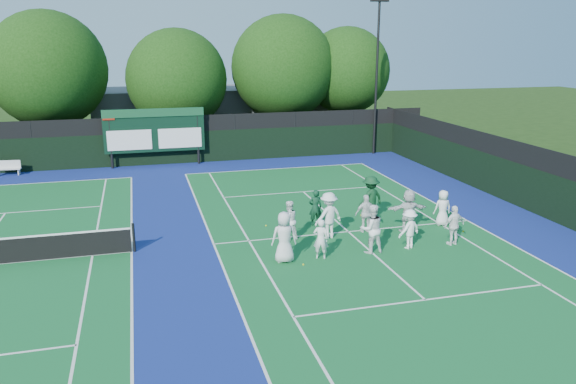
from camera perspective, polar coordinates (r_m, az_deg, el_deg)
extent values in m
plane|color=#1B330E|center=(22.12, 7.07, -4.88)|extent=(120.00, 120.00, 0.00)
cube|color=navy|center=(21.64, -8.91, -5.39)|extent=(34.00, 32.00, 0.01)
cube|color=#125828|center=(22.99, 6.14, -4.03)|extent=(10.97, 23.77, 0.00)
cube|color=silver|center=(33.90, -1.10, 2.39)|extent=(10.97, 0.08, 0.00)
cube|color=silver|center=(21.69, -7.56, -5.26)|extent=(0.08, 23.77, 0.00)
cube|color=silver|center=(25.42, 17.77, -2.78)|extent=(0.08, 23.77, 0.00)
cube|color=silver|center=(21.90, -3.99, -4.97)|extent=(0.08, 23.77, 0.00)
cube|color=silver|center=(24.72, 15.09, -3.08)|extent=(0.08, 23.77, 0.00)
cube|color=silver|center=(17.64, 13.76, -10.59)|extent=(8.23, 0.08, 0.00)
cube|color=silver|center=(28.77, 1.56, 0.03)|extent=(8.23, 0.08, 0.00)
cube|color=silver|center=(22.99, 6.14, -4.02)|extent=(0.08, 12.80, 0.00)
cube|color=silver|center=(33.48, -25.03, 0.77)|extent=(10.97, 0.08, 0.00)
cube|color=silver|center=(21.55, -15.60, -5.85)|extent=(0.08, 23.77, 0.00)
cube|color=silver|center=(21.63, -19.24, -6.08)|extent=(0.08, 23.77, 0.00)
cube|color=silver|center=(28.28, -26.78, -1.92)|extent=(8.23, 0.08, 0.00)
cube|color=black|center=(35.84, -11.72, 4.39)|extent=(34.00, 0.08, 2.00)
cube|color=black|center=(35.60, -11.85, 6.76)|extent=(34.00, 0.05, 1.00)
cube|color=black|center=(27.19, 24.19, -0.09)|extent=(0.08, 32.00, 2.00)
cube|color=black|center=(26.87, 24.53, 3.00)|extent=(0.05, 32.00, 1.00)
cylinder|color=black|center=(35.30, -17.59, 5.07)|extent=(0.16, 0.16, 3.50)
cylinder|color=black|center=(35.44, -9.15, 5.63)|extent=(0.16, 0.16, 3.50)
cube|color=black|center=(35.20, -13.41, 6.08)|extent=(6.00, 0.15, 2.60)
cube|color=#144928|center=(34.95, -13.51, 7.84)|extent=(6.00, 0.05, 0.50)
cube|color=white|center=(35.17, -15.80, 5.09)|extent=(2.60, 0.04, 1.20)
cube|color=white|center=(35.26, -10.91, 5.41)|extent=(2.60, 0.04, 1.20)
cube|color=#A41E0D|center=(34.99, -17.79, 7.37)|extent=(0.70, 0.04, 0.50)
cube|color=#5B5A60|center=(43.95, -7.24, 7.87)|extent=(18.00, 6.00, 4.00)
cylinder|color=black|center=(38.25, 8.97, 11.24)|extent=(0.16, 0.16, 10.00)
cube|color=black|center=(38.24, 9.30, 18.73)|extent=(1.20, 0.30, 0.25)
cylinder|color=black|center=(21.37, -15.39, -4.49)|extent=(0.10, 0.10, 1.10)
cube|color=silver|center=(35.97, -26.53, 2.11)|extent=(1.38, 0.52, 0.05)
cube|color=silver|center=(36.05, -26.54, 2.55)|extent=(1.35, 0.22, 0.45)
cube|color=silver|center=(35.90, -25.65, 1.87)|extent=(0.09, 0.32, 0.36)
cylinder|color=#311C0D|center=(39.49, -22.59, 5.24)|extent=(0.44, 0.44, 2.98)
sphere|color=#12330B|center=(39.07, -23.23, 11.36)|extent=(7.33, 7.33, 7.33)
sphere|color=#12330B|center=(39.33, -22.18, 10.41)|extent=(5.13, 5.13, 5.13)
cylinder|color=#311C0D|center=(39.29, -10.94, 5.72)|extent=(0.44, 0.44, 2.48)
sphere|color=#12330B|center=(38.86, -11.22, 11.17)|extent=(6.68, 6.68, 6.68)
sphere|color=#12330B|center=(39.26, -10.31, 10.28)|extent=(4.67, 4.67, 4.67)
cylinder|color=#311C0D|center=(40.44, -0.49, 6.60)|extent=(0.44, 0.44, 2.94)
sphere|color=#12330B|center=(40.02, -0.50, 12.53)|extent=(7.24, 7.24, 7.24)
sphere|color=#12330B|center=(40.51, 0.23, 11.54)|extent=(5.07, 5.07, 5.07)
cylinder|color=#311C0D|center=(41.86, 5.83, 6.90)|extent=(0.44, 0.44, 3.07)
sphere|color=#12330B|center=(41.48, 5.98, 12.17)|extent=(6.19, 6.19, 6.19)
sphere|color=#12330B|center=(42.02, 6.58, 11.35)|extent=(4.33, 4.33, 4.33)
sphere|color=#CFCD18|center=(19.58, 1.57, -7.38)|extent=(0.07, 0.07, 0.07)
sphere|color=#CFCD18|center=(25.08, 7.42, -2.35)|extent=(0.07, 0.07, 0.07)
sphere|color=#CFCD18|center=(23.53, -2.24, -3.43)|extent=(0.07, 0.07, 0.07)
sphere|color=#CFCD18|center=(23.90, 17.37, -3.84)|extent=(0.07, 0.07, 0.07)
imported|color=silver|center=(19.58, -0.38, -4.61)|extent=(0.94, 0.66, 1.83)
imported|color=white|center=(19.95, 3.35, -4.80)|extent=(0.63, 0.52, 1.48)
imported|color=white|center=(20.65, 8.48, -3.71)|extent=(0.92, 0.73, 1.83)
imported|color=white|center=(21.37, 12.21, -3.70)|extent=(1.11, 0.85, 1.51)
imported|color=white|center=(22.13, 16.52, -3.27)|extent=(0.96, 0.53, 1.55)
imported|color=white|center=(21.74, 0.07, -2.91)|extent=(0.89, 0.77, 1.58)
imported|color=white|center=(21.94, 4.15, -2.40)|extent=(1.35, 1.01, 1.86)
imported|color=silver|center=(22.83, 7.94, -2.18)|extent=(0.93, 0.41, 1.57)
imported|color=silver|center=(23.16, 12.14, -1.87)|extent=(1.67, 0.65, 1.77)
imported|color=white|center=(24.31, 15.44, -1.57)|extent=(0.77, 0.52, 1.52)
imported|color=#0E3520|center=(23.44, 2.79, -1.61)|extent=(0.58, 0.40, 1.55)
imported|color=#0F3A1D|center=(24.29, 8.38, -0.64)|extent=(1.44, 1.11, 1.96)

